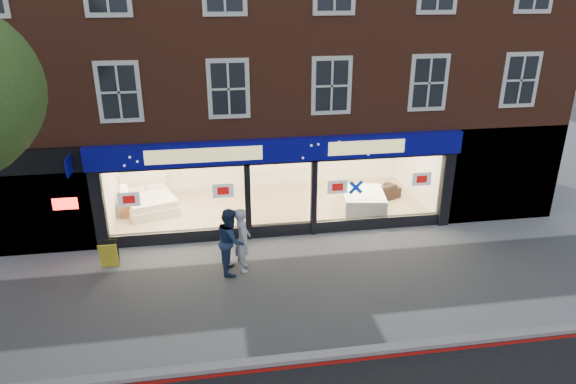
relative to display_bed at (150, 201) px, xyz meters
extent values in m
plane|color=gray|center=(4.34, -5.65, -0.42)|extent=(120.00, 120.00, 0.00)
cube|color=#8C0A07|center=(4.34, -8.75, -0.41)|extent=(60.00, 0.10, 0.01)
cube|color=gray|center=(4.34, -8.55, -0.36)|extent=(60.00, 0.25, 0.12)
cube|color=tan|center=(4.34, -0.40, -0.37)|extent=(11.00, 4.50, 0.10)
cube|color=brown|center=(4.34, 1.35, 6.23)|extent=(19.00, 8.00, 6.70)
cube|color=#080881|center=(4.34, -2.77, 2.53)|extent=(11.40, 0.28, 0.70)
cube|color=black|center=(4.34, -2.57, -0.22)|extent=(11.00, 0.18, 0.40)
cube|color=black|center=(-1.16, -2.60, 0.88)|extent=(0.35, 0.30, 2.60)
cube|color=black|center=(9.84, -2.60, 0.88)|extent=(0.35, 0.30, 2.60)
cube|color=white|center=(1.09, -2.65, 1.03)|extent=(4.20, 0.02, 2.10)
cube|color=white|center=(7.59, -2.65, 1.03)|extent=(4.20, 0.02, 2.10)
cube|color=white|center=(4.34, -2.40, 0.73)|extent=(1.80, 0.02, 2.10)
cube|color=silver|center=(4.34, 1.85, 0.88)|extent=(11.00, 0.20, 2.60)
cube|color=#FFEAC6|center=(4.34, -0.40, 2.18)|extent=(11.00, 4.50, 0.12)
cube|color=black|center=(-3.26, -2.35, 1.23)|extent=(3.80, 0.60, 3.30)
cube|color=#FF140C|center=(-2.06, -2.70, 1.18)|extent=(0.70, 0.04, 0.35)
cube|color=black|center=(11.84, -2.45, 1.23)|extent=(4.00, 0.40, 3.30)
cube|color=silver|center=(0.04, -0.13, -0.15)|extent=(2.12, 2.30, 0.33)
cube|color=silver|center=(0.04, -0.13, 0.13)|extent=(2.04, 2.21, 0.24)
cube|color=silver|center=(-0.28, 0.82, 0.25)|extent=(1.63, 0.66, 1.13)
cube|color=silver|center=(-0.51, 0.40, 0.30)|extent=(0.67, 0.48, 0.11)
cube|color=silver|center=(0.16, 0.63, 0.30)|extent=(0.67, 0.48, 0.11)
cube|color=brown|center=(-0.76, -0.43, -0.04)|extent=(0.52, 0.52, 0.55)
cube|color=white|center=(7.44, -1.35, -0.20)|extent=(1.68, 1.99, 0.23)
cube|color=white|center=(7.44, -1.35, 0.03)|extent=(1.68, 1.99, 0.23)
cube|color=white|center=(7.44, -1.35, 0.27)|extent=(1.68, 1.99, 0.23)
imported|color=black|center=(8.14, -0.44, -0.02)|extent=(2.16, 1.49, 0.59)
cube|color=gold|center=(-0.80, -3.77, -0.02)|extent=(0.52, 0.34, 0.80)
imported|color=#B5B7BE|center=(2.97, -4.51, 0.52)|extent=(0.45, 0.69, 1.88)
imported|color=navy|center=(2.64, -4.54, 0.53)|extent=(0.74, 0.94, 1.90)
camera|label=1|loc=(2.20, -17.31, 7.13)|focal=32.00mm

